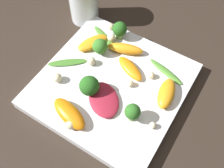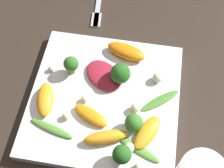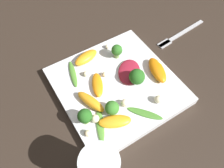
{
  "view_description": "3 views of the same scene",
  "coord_description": "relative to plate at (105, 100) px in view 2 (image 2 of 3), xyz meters",
  "views": [
    {
      "loc": [
        0.15,
        -0.23,
        0.46
      ],
      "look_at": [
        0.01,
        -0.01,
        0.04
      ],
      "focal_mm": 42.0,
      "sensor_mm": 36.0,
      "label": 1
    },
    {
      "loc": [
        -0.06,
        0.26,
        0.53
      ],
      "look_at": [
        -0.01,
        -0.02,
        0.04
      ],
      "focal_mm": 50.0,
      "sensor_mm": 36.0,
      "label": 2
    },
    {
      "loc": [
        -0.25,
        0.17,
        0.46
      ],
      "look_at": [
        -0.0,
        0.01,
        0.03
      ],
      "focal_mm": 35.0,
      "sensor_mm": 36.0,
      "label": 3
    }
  ],
  "objects": [
    {
      "name": "ground_plane",
      "position": [
        0.0,
        0.0,
        -0.01
      ],
      "size": [
        2.4,
        2.4,
        0.0
      ],
      "primitive_type": "plane",
      "color": "#2D231C"
    },
    {
      "name": "macadamia_nut_2",
      "position": [
        -0.06,
        0.09,
        0.02
      ],
      "size": [
        0.02,
        0.02,
        0.02
      ],
      "color": "beige",
      "rests_on": "plate"
    },
    {
      "name": "orange_segment_1",
      "position": [
        -0.02,
        0.08,
        0.02
      ],
      "size": [
        0.08,
        0.05,
        0.02
      ],
      "color": "orange",
      "rests_on": "plate"
    },
    {
      "name": "arugula_sprig_0",
      "position": [
        -0.07,
        0.09,
        0.01
      ],
      "size": [
        0.08,
        0.05,
        0.01
      ],
      "color": "#518E33",
      "rests_on": "plate"
    },
    {
      "name": "macadamia_nut_6",
      "position": [
        0.06,
        0.05,
        0.02
      ],
      "size": [
        0.01,
        0.01,
        0.01
      ],
      "color": "beige",
      "rests_on": "plate"
    },
    {
      "name": "orange_segment_0",
      "position": [
        0.1,
        0.03,
        0.02
      ],
      "size": [
        0.04,
        0.07,
        0.02
      ],
      "color": "orange",
      "rests_on": "plate"
    },
    {
      "name": "fork",
      "position": [
        0.06,
        -0.25,
        -0.01
      ],
      "size": [
        0.03,
        0.18,
        0.01
      ],
      "color": "#B2B2B7",
      "rests_on": "ground_plane"
    },
    {
      "name": "plate",
      "position": [
        0.0,
        0.0,
        0.0
      ],
      "size": [
        0.27,
        0.27,
        0.02
      ],
      "color": "white",
      "rests_on": "ground_plane"
    },
    {
      "name": "orange_segment_4",
      "position": [
        -0.03,
        -0.1,
        0.02
      ],
      "size": [
        0.08,
        0.05,
        0.02
      ],
      "color": "orange",
      "rests_on": "plate"
    },
    {
      "name": "arugula_sprig_1",
      "position": [
        0.08,
        0.08,
        0.01
      ],
      "size": [
        0.08,
        0.04,
        0.01
      ],
      "color": "#518E33",
      "rests_on": "plate"
    },
    {
      "name": "macadamia_nut_1",
      "position": [
        -0.06,
        0.02,
        0.02
      ],
      "size": [
        0.02,
        0.02,
        0.02
      ],
      "color": "beige",
      "rests_on": "plate"
    },
    {
      "name": "macadamia_nut_7",
      "position": [
        -0.08,
        0.12,
        0.02
      ],
      "size": [
        0.01,
        0.01,
        0.01
      ],
      "color": "beige",
      "rests_on": "plate"
    },
    {
      "name": "broccoli_floret_2",
      "position": [
        -0.05,
        0.11,
        0.03
      ],
      "size": [
        0.03,
        0.03,
        0.04
      ],
      "color": "#84AD5B",
      "rests_on": "plate"
    },
    {
      "name": "macadamia_nut_0",
      "position": [
        0.11,
        -0.04,
        0.02
      ],
      "size": [
        0.01,
        0.01,
        0.01
      ],
      "color": "beige",
      "rests_on": "plate"
    },
    {
      "name": "orange_segment_3",
      "position": [
        -0.09,
        0.06,
        0.02
      ],
      "size": [
        0.06,
        0.08,
        0.02
      ],
      "color": "orange",
      "rests_on": "plate"
    },
    {
      "name": "macadamia_nut_4",
      "position": [
        -0.09,
        -0.05,
        0.02
      ],
      "size": [
        0.02,
        0.02,
        0.02
      ],
      "color": "beige",
      "rests_on": "plate"
    },
    {
      "name": "radicchio_leaf_0",
      "position": [
        0.01,
        -0.04,
        0.02
      ],
      "size": [
        0.1,
        0.09,
        0.01
      ],
      "color": "maroon",
      "rests_on": "plate"
    },
    {
      "name": "broccoli_floret_0",
      "position": [
        -0.02,
        -0.04,
        0.03
      ],
      "size": [
        0.04,
        0.04,
        0.04
      ],
      "color": "#84AD5B",
      "rests_on": "plate"
    },
    {
      "name": "broccoli_floret_1",
      "position": [
        -0.06,
        0.05,
        0.03
      ],
      "size": [
        0.03,
        0.03,
        0.04
      ],
      "color": "#7A9E51",
      "rests_on": "plate"
    },
    {
      "name": "arugula_sprig_2",
      "position": [
        -0.1,
        -0.01,
        0.01
      ],
      "size": [
        0.07,
        0.06,
        0.0
      ],
      "color": "#47842D",
      "rests_on": "plate"
    },
    {
      "name": "macadamia_nut_5",
      "position": [
        -0.01,
        -0.12,
        0.02
      ],
      "size": [
        0.02,
        0.02,
        0.02
      ],
      "color": "beige",
      "rests_on": "plate"
    },
    {
      "name": "orange_segment_2",
      "position": [
        0.02,
        0.04,
        0.02
      ],
      "size": [
        0.07,
        0.05,
        0.01
      ],
      "color": "orange",
      "rests_on": "plate"
    },
    {
      "name": "broccoli_floret_3",
      "position": [
        0.07,
        -0.05,
        0.03
      ],
      "size": [
        0.03,
        0.03,
        0.04
      ],
      "color": "#7A9E51",
      "rests_on": "plate"
    },
    {
      "name": "macadamia_nut_3",
      "position": [
        0.03,
        0.01,
        0.02
      ],
      "size": [
        0.01,
        0.01,
        0.01
      ],
      "color": "beige",
      "rests_on": "plate"
    }
  ]
}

